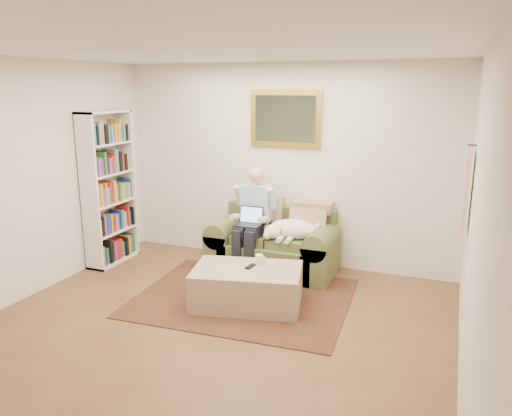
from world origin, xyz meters
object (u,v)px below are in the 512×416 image
Objects in this scene: sofa at (273,250)px; laptop at (250,220)px; sleeping_dog at (293,229)px; ottoman at (247,287)px; coffee_mug at (259,259)px; seated_man at (252,221)px; bookshelf at (109,188)px.

laptop reaches higher than sofa.
sleeping_dog is 0.57× the size of ottoman.
sleeping_dog is 6.51× the size of coffee_mug.
seated_man is (-0.24, -0.14, 0.39)m from sofa.
sofa is 15.80× the size of coffee_mug.
sleeping_dog is (0.52, 0.07, -0.06)m from seated_man.
sleeping_dog is at bearing 13.64° from laptop.
sofa is at bearing 164.26° from sleeping_dog.
coffee_mug is at bearing 73.45° from ottoman.
ottoman is at bearing -106.55° from coffee_mug.
seated_man is at bearing 9.62° from bookshelf.
seated_man is at bearing 118.13° from coffee_mug.
ottoman is 0.57× the size of bookshelf.
seated_man is 2.04× the size of sleeping_dog.
sleeping_dog reaches higher than coffee_mug.
sofa is 5.15× the size of laptop.
bookshelf is (-2.13, -0.47, 0.73)m from sofa.
ottoman is (0.09, -1.08, -0.07)m from sofa.
sleeping_dog is 0.33× the size of bookshelf.
sleeping_dog is at bearing -15.74° from sofa.
bookshelf is (-2.28, 0.41, 0.54)m from coffee_mug.
sofa is 2.29m from bookshelf.
bookshelf is at bearing -167.66° from sofa.
ottoman is (0.33, -0.87, -0.49)m from laptop.
sleeping_dog is at bearing 80.75° from coffee_mug.
sleeping_dog is 1.09m from ottoman.
coffee_mug is (0.06, 0.20, 0.26)m from ottoman.
bookshelf reaches higher than ottoman.
sofa is 0.48m from seated_man.
sofa is at bearing 31.45° from seated_man.
coffee_mug is (0.39, -0.67, -0.23)m from laptop.
bookshelf is at bearing 164.64° from ottoman.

